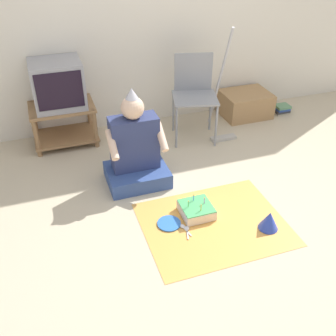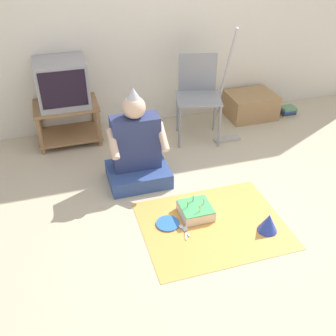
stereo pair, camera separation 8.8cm
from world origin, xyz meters
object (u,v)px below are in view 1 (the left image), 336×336
book_pile (282,109)px  paper_plate (169,223)px  folding_chair (194,90)px  birthday_cake (196,210)px  dust_mop (221,106)px  party_hat_blue (269,220)px  cardboard_box_stack (245,104)px  person_seated (135,152)px  tv (58,84)px

book_pile → paper_plate: (-1.95, -1.47, -0.04)m
folding_chair → birthday_cake: 1.44m
book_pile → paper_plate: bearing=-143.0°
dust_mop → book_pile: size_ratio=6.46×
dust_mop → party_hat_blue: dust_mop is taller
birthday_cake → cardboard_box_stack: bearing=50.7°
folding_chair → cardboard_box_stack: folding_chair is taller
folding_chair → paper_plate: 1.59m
cardboard_box_stack → book_pile: cardboard_box_stack is taller
folding_chair → person_seated: 1.05m
cardboard_box_stack → dust_mop: 0.64m
cardboard_box_stack → birthday_cake: bearing=-129.3°
cardboard_box_stack → party_hat_blue: size_ratio=3.57×
cardboard_box_stack → person_seated: (-1.58, -0.89, 0.16)m
tv → party_hat_blue: bearing=-54.8°
paper_plate → party_hat_blue: bearing=-22.1°
tv → cardboard_box_stack: tv is taller
dust_mop → person_seated: (-1.08, -0.54, -0.05)m
person_seated → book_pile: bearing=21.3°
cardboard_box_stack → paper_plate: 2.17m
book_pile → person_seated: 2.19m
party_hat_blue → tv: bearing=125.2°
folding_chair → cardboard_box_stack: size_ratio=1.58×
cardboard_box_stack → paper_plate: bearing=-133.7°
tv → person_seated: bearing=-60.0°
dust_mop → person_seated: 1.21m
tv → person_seated: 1.11m
party_hat_blue → dust_mop: bearing=79.4°
cardboard_box_stack → birthday_cake: cardboard_box_stack is taller
birthday_cake → party_hat_blue: 0.58m
dust_mop → paper_plate: dust_mop is taller
dust_mop → book_pile: (0.95, 0.26, -0.29)m
cardboard_box_stack → person_seated: person_seated is taller
dust_mop → book_pile: 1.03m
tv → book_pile: (2.56, -0.12, -0.60)m
tv → paper_plate: size_ratio=2.61×
cardboard_box_stack → book_pile: bearing=-12.0°
cardboard_box_stack → paper_plate: cardboard_box_stack is taller
folding_chair → tv: bearing=168.5°
folding_chair → paper_plate: (-0.73, -1.32, -0.51)m
dust_mop → cardboard_box_stack: bearing=35.4°
birthday_cake → folding_chair: bearing=69.5°
folding_chair → person_seated: person_seated is taller
dust_mop → party_hat_blue: (-0.28, -1.50, -0.26)m
folding_chair → dust_mop: dust_mop is taller
person_seated → birthday_cake: (0.33, -0.63, -0.25)m
birthday_cake → dust_mop: bearing=57.3°
dust_mop → book_pile: bearing=15.1°
dust_mop → birthday_cake: size_ratio=4.68×
folding_chair → paper_plate: size_ratio=4.65×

